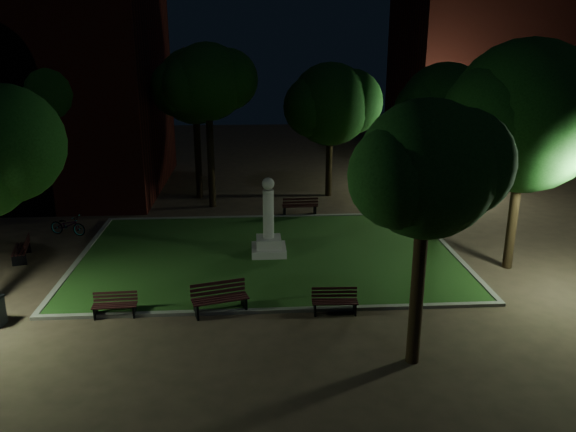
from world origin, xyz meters
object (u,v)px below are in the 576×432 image
bench_west_near (115,305)px  bicycle (68,225)px  bench_left_side (23,250)px  bench_far_side (300,207)px  bench_near_right (335,302)px  monument (269,233)px  bench_near_left (220,299)px

bench_west_near → bicycle: (-3.94, 8.14, 0.10)m
bench_west_near → bench_left_side: size_ratio=0.84×
bench_west_near → bench_far_side: bench_far_side is taller
bench_near_right → bench_far_side: (-0.23, 10.67, 0.08)m
bicycle → monument: bearing=-91.9°
bench_near_right → bicycle: 13.82m
monument → bicycle: 9.56m
bench_left_side → bicycle: 3.08m
bench_near_left → bicycle: bearing=116.1°
bench_left_side → bicycle: (0.89, 2.94, 0.05)m
monument → bench_far_side: 5.73m
monument → bench_near_right: (1.97, -5.23, -0.57)m
bench_near_left → bench_near_right: size_ratio=1.27×
monument → bench_left_side: (-9.91, 0.20, -0.55)m
monument → bicycle: (-9.02, 3.15, -0.50)m
bench_west_near → bench_left_side: bench_left_side is taller
bench_near_left → bench_left_side: bench_near_left is taller
bench_near_right → bicycle: (-10.99, 8.38, 0.08)m
bench_near_right → bicycle: size_ratio=0.86×
bench_far_side → bicycle: 11.00m
bench_near_left → bench_left_side: (-8.17, 5.18, -0.06)m
bicycle → bench_near_right: bearing=-110.0°
bench_near_left → bench_far_side: size_ratio=1.05×
bench_near_left → bench_near_right: 3.72m
bench_near_left → bench_west_near: bench_near_left is taller
bench_near_right → bench_left_side: (-11.88, 5.44, 0.03)m
monument → bench_west_near: (-5.07, -5.00, -0.60)m
bench_left_side → bench_near_right: bearing=51.5°
monument → bench_near_left: bearing=-109.3°
bench_near_left → bench_west_near: size_ratio=1.35×
bench_near_right → bench_west_near: size_ratio=1.06×
monument → bench_west_near: monument is taller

